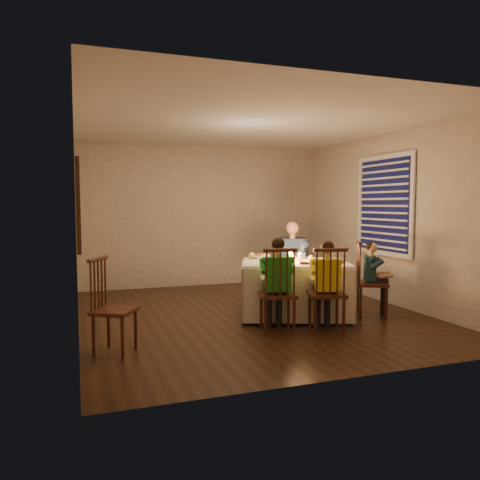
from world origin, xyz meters
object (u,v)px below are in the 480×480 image
object	(u,v)px
chair_end	(371,316)
child_teal	(371,316)
chair_near_left	(277,332)
adult	(292,304)
chair_adult	(292,304)
child_green	(277,332)
serving_bowl	(262,257)
chair_near_right	(326,331)
dining_table	(295,277)
chair_extra	(115,352)
child_yellow	(326,331)

from	to	relation	value
chair_end	child_teal	world-z (taller)	chair_end
chair_near_left	adult	size ratio (longest dim) A/B	0.80
chair_adult	chair_end	size ratio (longest dim) A/B	1.00
child_green	chair_near_left	bearing A→B (deg)	-0.00
serving_bowl	chair_end	bearing A→B (deg)	-31.14
chair_near_right	chair_near_left	bearing A→B (deg)	0.66
chair_near_right	chair_end	bearing A→B (deg)	-137.67
child_green	child_teal	size ratio (longest dim) A/B	1.12
dining_table	chair_end	bearing A→B (deg)	0.71
chair_extra	serving_bowl	bearing A→B (deg)	-30.14
chair_extra	child_green	distance (m)	1.88
chair_near_left	chair_extra	bearing A→B (deg)	18.04
child_teal	chair_extra	bearing A→B (deg)	124.84
dining_table	chair_adult	distance (m)	0.96
chair_near_right	chair_end	world-z (taller)	same
chair_extra	child_teal	xyz separation A→B (m)	(3.40, 0.44, 0.00)
child_teal	adult	bearing A→B (deg)	59.14
chair_extra	chair_end	bearing A→B (deg)	-52.80
chair_near_left	chair_end	size ratio (longest dim) A/B	1.00
adult	child_yellow	xyz separation A→B (m)	(-0.29, -1.54, 0.00)
chair_near_left	child_yellow	xyz separation A→B (m)	(0.57, -0.16, 0.00)
chair_end	child_green	size ratio (longest dim) A/B	0.90
chair_near_left	adult	xyz separation A→B (m)	(0.85, 1.37, 0.00)
adult	child_yellow	distance (m)	1.56
chair_near_left	serving_bowl	xyz separation A→B (m)	(0.23, 1.07, 0.78)
chair_near_left	chair_end	world-z (taller)	same
chair_near_right	adult	distance (m)	1.56
chair_end	serving_bowl	world-z (taller)	serving_bowl
chair_near_right	child_green	distance (m)	0.59
chair_end	child_teal	bearing A→B (deg)	0.00
chair_adult	child_yellow	distance (m)	1.56
child_green	child_yellow	size ratio (longest dim) A/B	1.04
dining_table	chair_near_left	bearing A→B (deg)	-110.12
chair_adult	chair_extra	distance (m)	3.13
chair_near_left	child_teal	distance (m)	1.55
child_green	chair_extra	bearing A→B (deg)	18.04
chair_extra	child_green	bearing A→B (deg)	-55.63
chair_near_left	adult	bearing A→B (deg)	-108.45
child_teal	chair_end	bearing A→B (deg)	0.00
chair_adult	child_teal	distance (m)	1.27
chair_near_left	chair_end	xyz separation A→B (m)	(1.52, 0.29, 0.00)
chair_adult	chair_near_left	bearing A→B (deg)	-93.02
chair_adult	adult	bearing A→B (deg)	118.86
dining_table	chair_adult	world-z (taller)	dining_table
chair_near_left	chair_extra	distance (m)	1.88
child_yellow	serving_bowl	xyz separation A→B (m)	(-0.34, 1.24, 0.78)
chair_end	adult	distance (m)	1.27
child_green	serving_bowl	world-z (taller)	serving_bowl
chair_adult	chair_extra	world-z (taller)	chair_adult
chair_adult	chair_end	distance (m)	1.27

